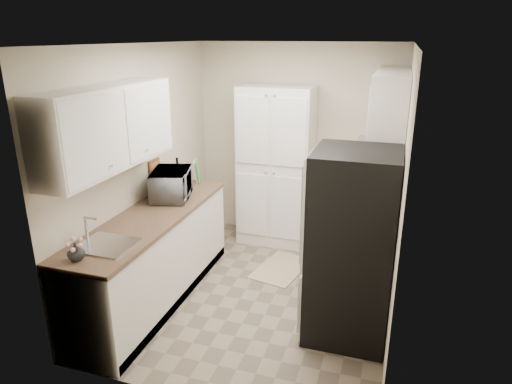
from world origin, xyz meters
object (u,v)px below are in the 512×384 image
(microwave, at_px, (171,184))
(electric_range, at_px, (361,247))
(refrigerator, at_px, (351,247))
(wine_bottle, at_px, (178,173))
(pantry_cabinet, at_px, (276,167))
(toaster_oven, at_px, (377,178))

(microwave, bearing_deg, electric_range, -98.00)
(refrigerator, bearing_deg, microwave, 165.99)
(wine_bottle, bearing_deg, pantry_cabinet, 42.61)
(pantry_cabinet, bearing_deg, toaster_oven, -7.61)
(electric_range, xyz_separation_m, toaster_oven, (0.07, 0.76, 0.54))
(electric_range, distance_m, wine_bottle, 2.19)
(pantry_cabinet, distance_m, toaster_oven, 1.26)
(refrigerator, relative_size, wine_bottle, 5.50)
(electric_range, relative_size, wine_bottle, 3.66)
(pantry_cabinet, bearing_deg, microwave, -123.56)
(refrigerator, height_order, microwave, refrigerator)
(electric_range, height_order, refrigerator, refrigerator)
(wine_bottle, bearing_deg, microwave, -72.94)
(electric_range, relative_size, toaster_oven, 3.25)
(refrigerator, bearing_deg, toaster_oven, 85.97)
(electric_range, relative_size, microwave, 2.06)
(electric_range, bearing_deg, toaster_oven, 84.35)
(pantry_cabinet, relative_size, toaster_oven, 5.76)
(toaster_oven, bearing_deg, electric_range, -93.11)
(wine_bottle, height_order, toaster_oven, wine_bottle)
(microwave, bearing_deg, pantry_cabinet, -50.42)
(microwave, xyz_separation_m, toaster_oven, (2.07, 1.07, -0.05))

